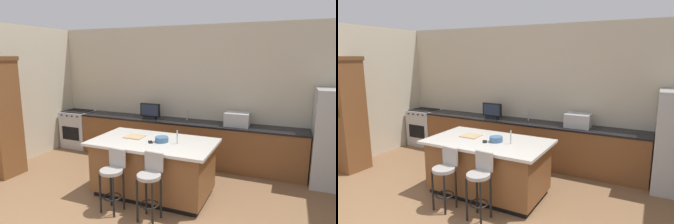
% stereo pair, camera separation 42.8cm
% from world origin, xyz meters
% --- Properties ---
extents(wall_back, '(7.33, 0.12, 2.98)m').
position_xyz_m(wall_back, '(0.00, 4.04, 1.49)').
color(wall_back, beige).
rests_on(wall_back, ground_plane).
extents(wall_left, '(0.12, 4.44, 2.98)m').
position_xyz_m(wall_left, '(-3.46, 2.02, 1.49)').
color(wall_left, beige).
rests_on(wall_left, ground_plane).
extents(counter_back, '(5.03, 0.62, 0.93)m').
position_xyz_m(counter_back, '(-0.09, 3.66, 0.46)').
color(counter_back, brown).
rests_on(counter_back, ground_plane).
extents(kitchen_island, '(2.04, 1.17, 0.94)m').
position_xyz_m(kitchen_island, '(-0.03, 2.02, 0.48)').
color(kitchen_island, black).
rests_on(kitchen_island, ground_plane).
extents(range_oven, '(0.74, 0.63, 0.95)m').
position_xyz_m(range_oven, '(-2.99, 3.66, 0.47)').
color(range_oven, '#B7BABF').
rests_on(range_oven, ground_plane).
extents(cabinet_tower, '(0.61, 0.59, 2.32)m').
position_xyz_m(cabinet_tower, '(-3.13, 1.63, 1.20)').
color(cabinet_tower, brown).
rests_on(cabinet_tower, ground_plane).
extents(microwave, '(0.48, 0.36, 0.27)m').
position_xyz_m(microwave, '(1.06, 3.66, 1.06)').
color(microwave, '#B7BABF').
rests_on(microwave, counter_back).
extents(tv_monitor, '(0.47, 0.16, 0.35)m').
position_xyz_m(tv_monitor, '(-0.88, 3.61, 1.09)').
color(tv_monitor, black).
rests_on(tv_monitor, counter_back).
extents(sink_faucet_back, '(0.02, 0.02, 0.24)m').
position_xyz_m(sink_faucet_back, '(-0.05, 3.76, 1.05)').
color(sink_faucet_back, '#B2B2B7').
rests_on(sink_faucet_back, counter_back).
extents(sink_faucet_island, '(0.02, 0.02, 0.22)m').
position_xyz_m(sink_faucet_island, '(0.39, 2.02, 1.05)').
color(sink_faucet_island, '#B2B2B7').
rests_on(sink_faucet_island, kitchen_island).
extents(bar_stool_left, '(0.34, 0.35, 0.95)m').
position_xyz_m(bar_stool_left, '(-0.35, 1.28, 0.56)').
color(bar_stool_left, gray).
rests_on(bar_stool_left, ground_plane).
extents(bar_stool_right, '(0.34, 0.35, 0.97)m').
position_xyz_m(bar_stool_right, '(0.27, 1.28, 0.58)').
color(bar_stool_right, gray).
rests_on(bar_stool_right, ground_plane).
extents(fruit_bowl, '(0.22, 0.22, 0.09)m').
position_xyz_m(fruit_bowl, '(0.12, 2.01, 0.98)').
color(fruit_bowl, '#3F668C').
rests_on(fruit_bowl, kitchen_island).
extents(cell_phone, '(0.14, 0.16, 0.01)m').
position_xyz_m(cell_phone, '(-0.04, 1.92, 0.94)').
color(cell_phone, black).
rests_on(cell_phone, kitchen_island).
extents(cutting_board, '(0.32, 0.27, 0.02)m').
position_xyz_m(cutting_board, '(-0.43, 2.09, 0.95)').
color(cutting_board, tan).
rests_on(cutting_board, kitchen_island).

